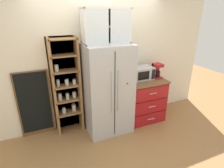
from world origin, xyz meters
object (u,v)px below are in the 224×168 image
mug_red (129,79)px  coffee_maker (157,70)px  refrigerator (107,89)px  microwave (142,73)px  bottle_clear (145,74)px  chalkboard_menu (35,104)px

mug_red → coffee_maker: bearing=-4.2°
refrigerator → mug_red: bearing=9.7°
refrigerator → coffee_maker: 1.17m
microwave → mug_red: (-0.29, 0.00, -0.08)m
microwave → mug_red: size_ratio=3.53×
refrigerator → microwave: 0.84m
bottle_clear → mug_red: bearing=170.5°
refrigerator → bottle_clear: refrigerator is taller
mug_red → bottle_clear: 0.34m
refrigerator → mug_red: (0.53, 0.09, 0.11)m
mug_red → chalkboard_menu: bearing=172.4°
refrigerator → chalkboard_menu: 1.37m
chalkboard_menu → coffee_maker: bearing=-6.7°
refrigerator → coffee_maker: bearing=2.2°
microwave → coffee_maker: bearing=-7.2°
coffee_maker → mug_red: bearing=175.8°
coffee_maker → mug_red: coffee_maker is taller
chalkboard_menu → mug_red: bearing=-7.6°
coffee_maker → mug_red: size_ratio=2.49×
coffee_maker → microwave: bearing=172.8°
coffee_maker → mug_red: (-0.62, 0.05, -0.11)m
refrigerator → mug_red: size_ratio=13.82×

